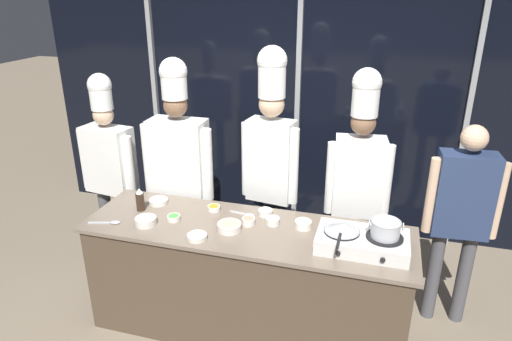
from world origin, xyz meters
name	(u,v)px	position (x,y,z in m)	size (l,w,h in m)	color
ground_plane	(247,326)	(0.00, 0.00, 0.00)	(24.00, 24.00, 0.00)	#7F705B
window_wall_back	(298,105)	(0.00, 1.84, 1.35)	(5.73, 0.09, 2.70)	black
demo_counter	(247,279)	(0.00, 0.00, 0.44)	(2.39, 0.72, 0.89)	#4C3D2D
portable_stove	(362,241)	(0.82, -0.05, 0.94)	(0.60, 0.37, 0.11)	silver
frying_pan	(342,228)	(0.68, -0.05, 1.02)	(0.23, 0.40, 0.05)	#ADAFB5
stock_pot	(386,228)	(0.95, -0.05, 1.06)	(0.22, 0.19, 0.11)	#B7BABF
squeeze_bottle_soy	(140,200)	(-0.87, 0.04, 0.97)	(0.06, 0.06, 0.18)	#332319
prep_bowl_mushrooms	(249,221)	(0.00, 0.06, 0.92)	(0.10, 0.10, 0.05)	silver
prep_bowl_noodles	(197,236)	(-0.28, -0.24, 0.91)	(0.14, 0.14, 0.04)	silver
prep_bowl_rice	(303,224)	(0.39, 0.12, 0.92)	(0.12, 0.12, 0.06)	silver
prep_bowl_garlic	(146,221)	(-0.72, -0.16, 0.92)	(0.16, 0.16, 0.06)	silver
prep_bowl_shrimp	(265,212)	(0.08, 0.23, 0.91)	(0.11, 0.11, 0.05)	silver
prep_bowl_chicken	(159,201)	(-0.79, 0.19, 0.91)	(0.15, 0.15, 0.04)	silver
prep_bowl_bean_sprouts	(273,221)	(0.17, 0.11, 0.92)	(0.10, 0.10, 0.05)	silver
prep_bowl_ginger	(229,226)	(-0.11, -0.06, 0.92)	(0.17, 0.17, 0.06)	silver
prep_bowl_carrots	(214,208)	(-0.32, 0.20, 0.91)	(0.10, 0.10, 0.04)	silver
prep_bowl_scallions	(174,217)	(-0.55, -0.04, 0.91)	(0.10, 0.10, 0.04)	silver
serving_spoon_slotted	(111,222)	(-0.98, -0.21, 0.89)	(0.24, 0.10, 0.02)	#B2B5BA
serving_spoon_solid	(246,214)	(-0.06, 0.19, 0.89)	(0.21, 0.05, 0.02)	#B2B5BA
chef_head	(109,161)	(-1.47, 0.57, 1.04)	(0.58, 0.28, 1.83)	#4C4C51
chef_sous	(179,159)	(-0.76, 0.53, 1.14)	(0.62, 0.25, 1.99)	#4C4C51
chef_line	(271,150)	(0.02, 0.61, 1.27)	(0.49, 0.24, 2.10)	#2D3856
chef_pastry	(359,171)	(0.73, 0.63, 1.16)	(0.50, 0.25, 1.96)	#4C4C51
person_guest	(461,209)	(1.48, 0.54, 0.99)	(0.53, 0.24, 1.62)	#4C4C51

